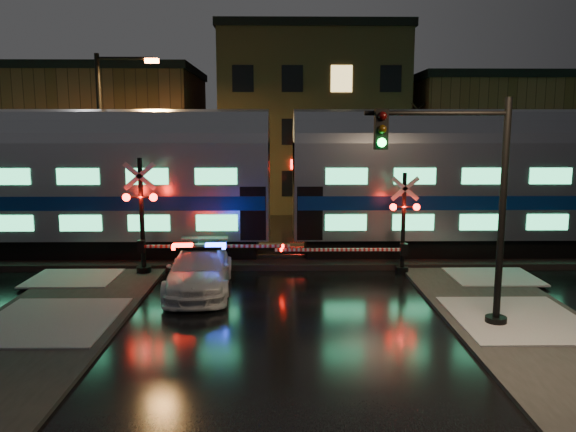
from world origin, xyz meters
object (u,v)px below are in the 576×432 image
object	(u,v)px
police_car	(200,270)
streetlight	(107,135)
crossing_signal_left	(151,228)
traffic_light	(466,209)
crossing_signal_right	(394,234)

from	to	relation	value
police_car	streetlight	distance (m)	11.22
crossing_signal_left	traffic_light	distance (m)	11.29
police_car	traffic_light	size ratio (longest dim) A/B	0.83
streetlight	traffic_light	bearing A→B (deg)	-43.24
police_car	crossing_signal_right	bearing A→B (deg)	13.35
traffic_light	streetlight	xyz separation A→B (m)	(-13.14, 12.36, 1.80)
traffic_light	streetlight	size ratio (longest dim) A/B	0.70
police_car	crossing_signal_left	xyz separation A→B (m)	(-2.03, 2.05, 1.07)
crossing_signal_right	streetlight	world-z (taller)	streetlight
traffic_light	streetlight	world-z (taller)	streetlight
crossing_signal_right	crossing_signal_left	world-z (taller)	crossing_signal_left
traffic_light	streetlight	distance (m)	18.13
police_car	streetlight	bearing A→B (deg)	119.18
crossing_signal_left	crossing_signal_right	bearing A→B (deg)	-0.08
police_car	traffic_light	xyz separation A→B (m)	(7.62, -3.63, 2.56)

